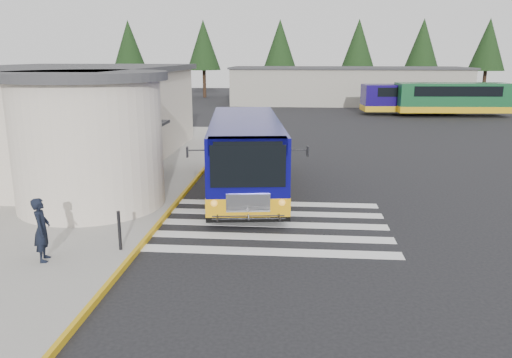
# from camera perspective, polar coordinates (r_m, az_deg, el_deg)

# --- Properties ---
(ground) EXTENTS (140.00, 140.00, 0.00)m
(ground) POSITION_cam_1_polar(r_m,az_deg,el_deg) (17.48, 3.07, -4.38)
(ground) COLOR black
(ground) RESTS_ON ground
(sidewalk) EXTENTS (10.00, 34.00, 0.15)m
(sidewalk) POSITION_cam_1_polar(r_m,az_deg,el_deg) (23.29, -19.31, -0.29)
(sidewalk) COLOR gray
(sidewalk) RESTS_ON ground
(curb_strip) EXTENTS (0.12, 34.00, 0.16)m
(curb_strip) POSITION_cam_1_polar(r_m,az_deg,el_deg) (21.76, -7.32, -0.56)
(curb_strip) COLOR #C49512
(curb_strip) RESTS_ON ground
(station_building) EXTENTS (12.70, 18.70, 4.80)m
(station_building) POSITION_cam_1_polar(r_m,az_deg,el_deg) (26.23, -20.91, 6.64)
(station_building) COLOR #B9AC9C
(station_building) RESTS_ON ground
(crosswalk) EXTENTS (8.00, 5.35, 0.01)m
(crosswalk) POSITION_cam_1_polar(r_m,az_deg,el_deg) (16.74, 1.27, -5.18)
(crosswalk) COLOR silver
(crosswalk) RESTS_ON ground
(depot_building) EXTENTS (26.40, 8.40, 4.20)m
(depot_building) POSITION_cam_1_polar(r_m,az_deg,el_deg) (58.95, 10.34, 10.45)
(depot_building) COLOR gray
(depot_building) RESTS_ON ground
(tree_line) EXTENTS (58.40, 4.40, 10.00)m
(tree_line) POSITION_cam_1_polar(r_m,az_deg,el_deg) (66.86, 10.12, 14.86)
(tree_line) COLOR black
(tree_line) RESTS_ON ground
(transit_bus) EXTENTS (4.46, 10.82, 2.98)m
(transit_bus) POSITION_cam_1_polar(r_m,az_deg,el_deg) (20.51, -1.24, 2.52)
(transit_bus) COLOR #09075A
(transit_bus) RESTS_ON ground
(pedestrian_a) EXTENTS (0.58, 0.72, 1.73)m
(pedestrian_a) POSITION_cam_1_polar(r_m,az_deg,el_deg) (14.41, -23.29, -5.33)
(pedestrian_a) COLOR black
(pedestrian_a) RESTS_ON sidewalk
(pedestrian_b) EXTENTS (0.72, 0.89, 1.73)m
(pedestrian_b) POSITION_cam_1_polar(r_m,az_deg,el_deg) (17.93, -21.47, -1.51)
(pedestrian_b) COLOR black
(pedestrian_b) RESTS_ON sidewalk
(bollard) EXTENTS (0.09, 0.09, 1.14)m
(bollard) POSITION_cam_1_polar(r_m,az_deg,el_deg) (14.57, -15.34, -5.69)
(bollard) COLOR black
(bollard) RESTS_ON sidewalk
(far_bus_a) EXTENTS (9.64, 3.42, 2.44)m
(far_bus_a) POSITION_cam_1_polar(r_m,az_deg,el_deg) (49.97, 17.48, 8.85)
(far_bus_a) COLOR #11064D
(far_bus_a) RESTS_ON ground
(far_bus_b) EXTENTS (10.30, 3.48, 2.62)m
(far_bus_b) POSITION_cam_1_polar(r_m,az_deg,el_deg) (49.86, 21.51, 8.65)
(far_bus_b) COLOR #134825
(far_bus_b) RESTS_ON ground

